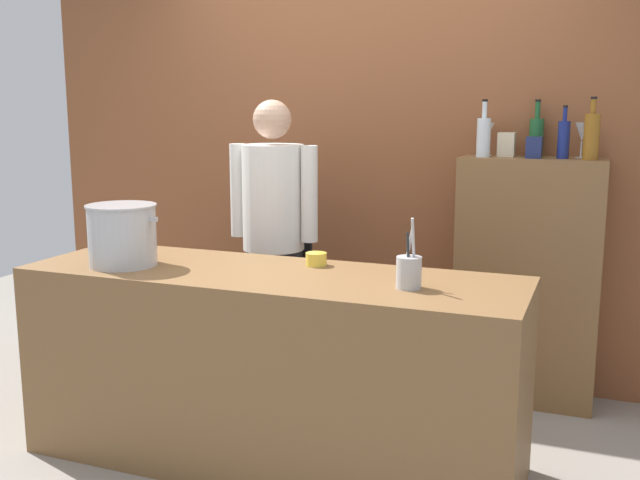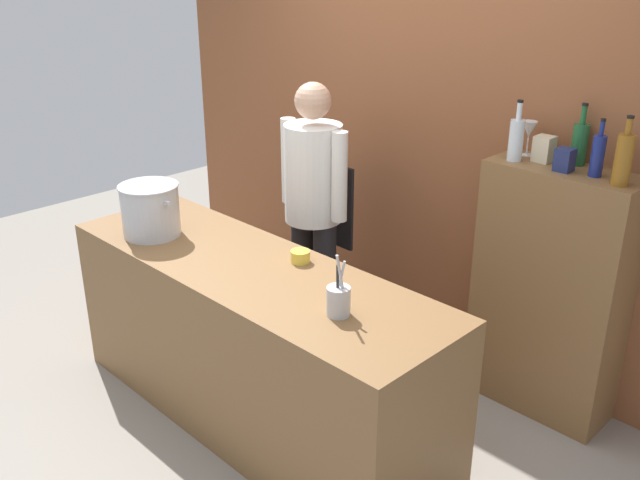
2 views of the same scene
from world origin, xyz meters
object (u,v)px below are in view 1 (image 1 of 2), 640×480
at_px(butter_jar, 316,259).
at_px(wine_glass_short, 487,132).
at_px(wine_bottle_clear, 484,136).
at_px(wine_bottle_cobalt, 564,139).
at_px(chef, 274,227).
at_px(spice_tin_cream, 507,145).
at_px(spice_tin_navy, 534,147).
at_px(stockpot_large, 122,235).
at_px(utensil_crock, 409,271).
at_px(wine_bottle_green, 536,136).
at_px(wine_bottle_amber, 592,135).
at_px(wine_glass_wide, 582,133).

xyz_separation_m(butter_jar, wine_glass_short, (0.60, 1.05, 0.56)).
bearing_deg(wine_bottle_clear, wine_bottle_cobalt, 4.61).
xyz_separation_m(chef, spice_tin_cream, (1.19, 0.45, 0.46)).
height_order(butter_jar, spice_tin_cream, spice_tin_cream).
distance_m(chef, butter_jar, 0.74).
xyz_separation_m(wine_glass_short, spice_tin_navy, (0.26, -0.12, -0.07)).
distance_m(stockpot_large, spice_tin_navy, 2.14).
height_order(utensil_crock, wine_bottle_cobalt, wine_bottle_cobalt).
bearing_deg(utensil_crock, wine_bottle_green, 75.49).
height_order(butter_jar, wine_bottle_clear, wine_bottle_clear).
xyz_separation_m(butter_jar, spice_tin_cream, (0.71, 1.02, 0.49)).
distance_m(wine_bottle_cobalt, spice_tin_navy, 0.15).
bearing_deg(wine_bottle_amber, wine_glass_wide, 111.62).
relative_size(butter_jar, spice_tin_cream, 0.76).
bearing_deg(butter_jar, utensil_crock, -27.01).
bearing_deg(wine_glass_wide, spice_tin_cream, -175.83).
relative_size(utensil_crock, wine_glass_wide, 1.57).
bearing_deg(wine_bottle_cobalt, wine_glass_wide, 43.10).
xyz_separation_m(wine_bottle_clear, spice_tin_cream, (0.11, 0.09, -0.05)).
bearing_deg(spice_tin_navy, wine_glass_wide, 25.20).
bearing_deg(butter_jar, spice_tin_navy, 47.41).
bearing_deg(utensil_crock, spice_tin_cream, 81.06).
xyz_separation_m(wine_bottle_cobalt, wine_glass_short, (-0.41, 0.09, 0.03)).
distance_m(wine_bottle_cobalt, wine_glass_short, 0.42).
bearing_deg(spice_tin_navy, butter_jar, -132.59).
bearing_deg(chef, wine_bottle_cobalt, -162.83).
xyz_separation_m(stockpot_large, wine_glass_wide, (1.92, 1.37, 0.44)).
bearing_deg(spice_tin_navy, stockpot_large, -143.38).
bearing_deg(wine_bottle_clear, wine_bottle_amber, -1.44).
height_order(butter_jar, wine_glass_short, wine_glass_short).
height_order(wine_bottle_amber, wine_bottle_clear, wine_bottle_amber).
distance_m(utensil_crock, butter_jar, 0.57).
relative_size(butter_jar, wine_bottle_cobalt, 0.36).
bearing_deg(butter_jar, spice_tin_cream, 55.13).
height_order(wine_bottle_clear, spice_tin_navy, wine_bottle_clear).
relative_size(wine_bottle_cobalt, wine_bottle_clear, 0.90).
distance_m(chef, wine_glass_wide, 1.72).
relative_size(wine_bottle_clear, wine_glass_short, 1.70).
xyz_separation_m(utensil_crock, spice_tin_navy, (0.35, 1.19, 0.44)).
bearing_deg(wine_glass_wide, wine_bottle_cobalt, -136.90).
relative_size(wine_bottle_amber, spice_tin_navy, 2.82).
height_order(stockpot_large, spice_tin_cream, spice_tin_cream).
bearing_deg(utensil_crock, wine_bottle_amber, 61.70).
relative_size(wine_bottle_clear, spice_tin_cream, 2.36).
xyz_separation_m(wine_bottle_amber, wine_glass_short, (-0.54, 0.14, 0.01)).
distance_m(wine_bottle_green, wine_glass_short, 0.26).
relative_size(chef, butter_jar, 16.86).
bearing_deg(stockpot_large, butter_jar, 21.18).
bearing_deg(wine_bottle_clear, spice_tin_cream, 37.46).
height_order(butter_jar, wine_bottle_cobalt, wine_bottle_cobalt).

